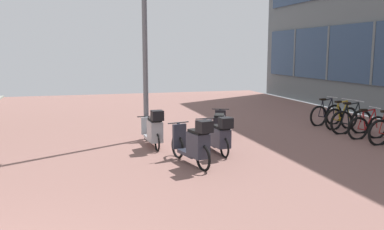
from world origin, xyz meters
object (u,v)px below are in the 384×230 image
bicycle_rack_04 (367,127)px  scooter_near (218,135)px  bicycle_rack_06 (341,118)px  bicycle_rack_05 (351,122)px  scooter_extra (194,144)px  bicycle_rack_07 (326,115)px  scooter_mid (154,130)px  lamp_post (144,13)px  scooter_far (219,124)px

bicycle_rack_04 → scooter_near: (-4.58, -0.40, 0.10)m
bicycle_rack_06 → scooter_near: bearing=-158.7°
bicycle_rack_05 → scooter_extra: (-5.46, -2.05, 0.12)m
bicycle_rack_07 → scooter_near: size_ratio=0.76×
bicycle_rack_05 → scooter_mid: size_ratio=0.81×
scooter_mid → lamp_post: size_ratio=0.28×
scooter_far → scooter_extra: bearing=-119.7°
bicycle_rack_07 → scooter_extra: 6.61m
lamp_post → scooter_near: bearing=-55.7°
scooter_near → scooter_far: 1.87m
bicycle_rack_06 → bicycle_rack_05: bearing=-104.3°
bicycle_rack_06 → lamp_post: lamp_post is taller
bicycle_rack_06 → lamp_post: (-6.18, 0.17, 3.10)m
bicycle_rack_04 → lamp_post: size_ratio=0.21×
bicycle_rack_05 → scooter_far: bicycle_rack_05 is taller
bicycle_rack_04 → scooter_mid: bearing=174.2°
bicycle_rack_04 → bicycle_rack_05: (0.02, 0.74, 0.03)m
bicycle_rack_04 → scooter_far: size_ratio=0.79×
scooter_extra → scooter_near: bearing=46.9°
bicycle_rack_04 → lamp_post: lamp_post is taller
bicycle_rack_06 → bicycle_rack_04: bearing=-98.1°
bicycle_rack_04 → scooter_extra: 5.60m
bicycle_rack_07 → scooter_mid: bearing=-165.3°
bicycle_rack_04 → scooter_extra: scooter_extra is taller
lamp_post → scooter_mid: bearing=-89.1°
scooter_mid → scooter_extra: scooter_extra is taller
bicycle_rack_07 → scooter_extra: scooter_extra is taller
bicycle_rack_05 → scooter_near: bicycle_rack_05 is taller
scooter_mid → lamp_post: (-0.02, 1.04, 2.99)m
scooter_far → scooter_extra: 3.07m
bicycle_rack_04 → scooter_mid: scooter_mid is taller
bicycle_rack_07 → bicycle_rack_04: bearing=-93.9°
scooter_mid → bicycle_rack_07: bearing=14.7°
bicycle_rack_07 → lamp_post: bearing=-174.7°
scooter_near → scooter_far: size_ratio=1.11×
bicycle_rack_07 → scooter_far: 4.16m
bicycle_rack_06 → bicycle_rack_07: bicycle_rack_06 is taller
bicycle_rack_05 → scooter_far: size_ratio=0.86×
scooter_extra → bicycle_rack_07: bearing=32.2°
scooter_mid → scooter_extra: 1.99m
scooter_near → lamp_post: size_ratio=0.29×
scooter_near → lamp_post: lamp_post is taller
bicycle_rack_04 → bicycle_rack_05: bearing=88.3°
bicycle_rack_06 → scooter_far: bearing=-178.3°
scooter_near → lamp_post: bearing=124.3°
bicycle_rack_06 → scooter_near: 5.14m
bicycle_rack_07 → scooter_near: bearing=-151.2°
lamp_post → scooter_extra: bearing=-79.7°
scooter_mid → bicycle_rack_06: bearing=8.0°
bicycle_rack_07 → scooter_far: bearing=-168.1°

